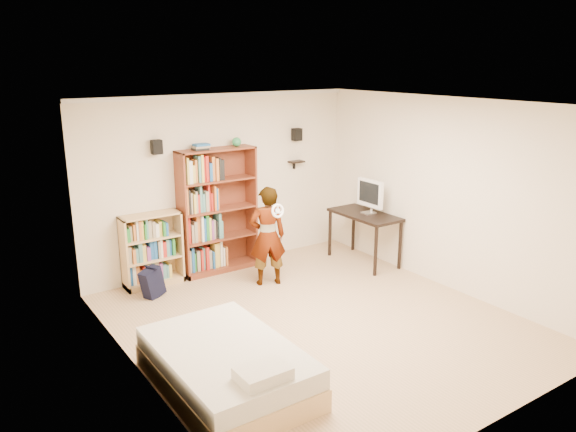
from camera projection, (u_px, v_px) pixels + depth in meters
The scene contains 14 objects.
ground at pixel (318, 322), 7.03m from camera, with size 4.50×5.00×0.01m, color tan.
room_shell at pixel (320, 185), 6.56m from camera, with size 4.52×5.02×2.71m.
crown_molding at pixel (322, 106), 6.31m from camera, with size 4.50×5.00×0.06m.
speaker_left at pixel (157, 147), 7.84m from camera, with size 0.14×0.12×0.20m, color black.
speaker_right at pixel (297, 134), 9.14m from camera, with size 0.14×0.12×0.20m, color black.
wall_shelf at pixel (296, 162), 9.27m from camera, with size 0.25×0.16×0.03m, color black.
tall_bookshelf at pixel (218, 211), 8.53m from camera, with size 1.21×0.35×1.91m, color maroon, non-canonical shape.
low_bookshelf at pixel (152, 250), 8.08m from camera, with size 0.85×0.32×1.07m, color tan, non-canonical shape.
computer_desk at pixel (364, 238), 9.03m from camera, with size 0.60×1.20×0.82m, color black, non-canonical shape.
imac at pixel (369, 197), 8.86m from camera, with size 0.11×0.54×0.54m, color white, non-canonical shape.
daybed at pixel (226, 362), 5.59m from camera, with size 1.21×1.86×0.55m, color beige, non-canonical shape.
person at pixel (267, 236), 8.06m from camera, with size 0.53×0.35×1.46m, color black.
wii_wheel at pixel (278, 211), 7.73m from camera, with size 0.20×0.20×0.04m, color white.
navy_bag at pixel (152, 282), 7.72m from camera, with size 0.32×0.21×0.44m, color black, non-canonical shape.
Camera 1 is at (-3.92, -5.09, 3.18)m, focal length 35.00 mm.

